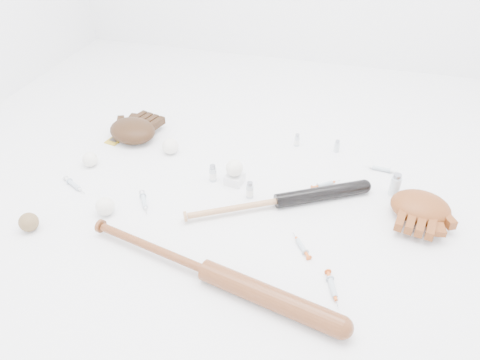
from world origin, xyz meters
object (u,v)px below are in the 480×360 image
(bat_dark, at_px, (278,201))
(glove_dark, at_px, (132,130))
(pedestal, at_px, (234,179))
(bat_wood, at_px, (207,271))

(bat_dark, relative_size, glove_dark, 2.86)
(pedestal, bearing_deg, bat_dark, -27.07)
(bat_wood, bearing_deg, pedestal, 109.31)
(pedestal, bearing_deg, bat_wood, -83.66)
(bat_dark, bearing_deg, bat_wood, -139.48)
(bat_wood, bearing_deg, bat_dark, 83.74)
(bat_wood, relative_size, pedestal, 13.66)
(bat_wood, distance_m, glove_dark, 0.98)
(bat_wood, xyz_separation_m, glove_dark, (-0.63, 0.75, 0.01))
(glove_dark, distance_m, pedestal, 0.61)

